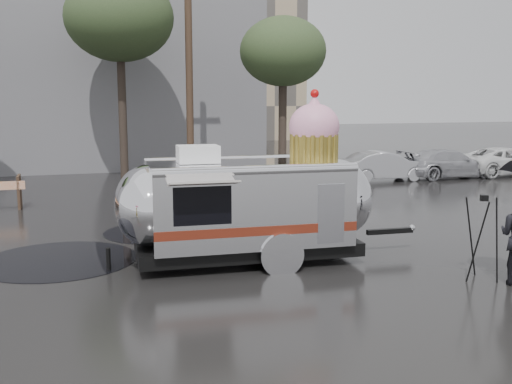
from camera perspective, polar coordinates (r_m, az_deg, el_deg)
name	(u,v)px	position (r m, az deg, el deg)	size (l,w,h in m)	color
ground	(209,301)	(10.12, -4.52, -10.28)	(120.00, 120.00, 0.00)	black
puddles	(168,243)	(14.03, -8.40, -4.84)	(8.46, 4.91, 0.01)	black
grey_building	(24,34)	(33.52, -21.23, 13.82)	(22.00, 12.00, 13.00)	slate
utility_pole	(189,64)	(23.80, -6.39, 12.04)	(1.60, 0.28, 9.00)	#473323
tree_mid	(119,19)	(24.59, -12.88, 15.80)	(4.20, 4.20, 8.03)	#382D26
tree_right	(283,52)	(23.81, 2.59, 13.13)	(3.36, 3.36, 6.42)	#382D26
parked_cars	(423,162)	(25.58, 15.58, 2.80)	(13.20, 1.90, 1.50)	silver
airstream_trailer	(251,201)	(12.17, -0.51, -0.85)	(6.64, 2.62, 3.58)	silver
tripod	(482,229)	(11.71, 20.75, -3.29)	(0.65, 0.61, 1.60)	black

